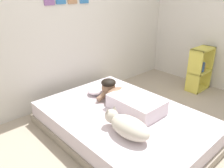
{
  "coord_description": "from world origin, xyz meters",
  "views": [
    {
      "loc": [
        -1.83,
        -1.28,
        1.71
      ],
      "look_at": [
        -0.0,
        0.71,
        0.55
      ],
      "focal_mm": 36.8,
      "sensor_mm": 36.0,
      "label": 1
    }
  ],
  "objects_px": {
    "bookshelf": "(200,69)",
    "coffee_cup": "(111,92)",
    "dog": "(127,126)",
    "person_lying": "(128,99)",
    "cell_phone": "(150,112)",
    "bed": "(123,123)",
    "pillow": "(104,88)"
  },
  "relations": [
    {
      "from": "person_lying",
      "to": "bookshelf",
      "type": "bearing_deg",
      "value": -0.57
    },
    {
      "from": "pillow",
      "to": "coffee_cup",
      "type": "relative_size",
      "value": 4.16
    },
    {
      "from": "bookshelf",
      "to": "coffee_cup",
      "type": "bearing_deg",
      "value": 165.74
    },
    {
      "from": "bed",
      "to": "pillow",
      "type": "relative_size",
      "value": 4.02
    },
    {
      "from": "bed",
      "to": "pillow",
      "type": "distance_m",
      "value": 0.69
    },
    {
      "from": "bed",
      "to": "bookshelf",
      "type": "relative_size",
      "value": 2.78
    },
    {
      "from": "person_lying",
      "to": "coffee_cup",
      "type": "distance_m",
      "value": 0.42
    },
    {
      "from": "bookshelf",
      "to": "person_lying",
      "type": "bearing_deg",
      "value": 179.43
    },
    {
      "from": "coffee_cup",
      "to": "cell_phone",
      "type": "distance_m",
      "value": 0.68
    },
    {
      "from": "bed",
      "to": "pillow",
      "type": "bearing_deg",
      "value": 70.21
    },
    {
      "from": "coffee_cup",
      "to": "bed",
      "type": "bearing_deg",
      "value": -116.19
    },
    {
      "from": "pillow",
      "to": "person_lying",
      "type": "relative_size",
      "value": 0.57
    },
    {
      "from": "person_lying",
      "to": "dog",
      "type": "xyz_separation_m",
      "value": [
        -0.43,
        -0.4,
        -0.0
      ]
    },
    {
      "from": "bookshelf",
      "to": "dog",
      "type": "bearing_deg",
      "value": -170.11
    },
    {
      "from": "pillow",
      "to": "dog",
      "type": "bearing_deg",
      "value": -117.96
    },
    {
      "from": "person_lying",
      "to": "cell_phone",
      "type": "xyz_separation_m",
      "value": [
        0.1,
        -0.27,
        -0.1
      ]
    },
    {
      "from": "cell_phone",
      "to": "person_lying",
      "type": "bearing_deg",
      "value": 111.0
    },
    {
      "from": "person_lying",
      "to": "coffee_cup",
      "type": "xyz_separation_m",
      "value": [
        0.09,
        0.41,
        -0.07
      ]
    },
    {
      "from": "bed",
      "to": "pillow",
      "type": "height_order",
      "value": "pillow"
    },
    {
      "from": "dog",
      "to": "coffee_cup",
      "type": "xyz_separation_m",
      "value": [
        0.52,
        0.81,
        -0.07
      ]
    },
    {
      "from": "pillow",
      "to": "bookshelf",
      "type": "distance_m",
      "value": 1.79
    },
    {
      "from": "bed",
      "to": "coffee_cup",
      "type": "relative_size",
      "value": 16.71
    },
    {
      "from": "cell_phone",
      "to": "bed",
      "type": "bearing_deg",
      "value": 141.01
    },
    {
      "from": "bed",
      "to": "bookshelf",
      "type": "distance_m",
      "value": 1.93
    },
    {
      "from": "dog",
      "to": "bookshelf",
      "type": "bearing_deg",
      "value": 9.89
    },
    {
      "from": "bed",
      "to": "dog",
      "type": "distance_m",
      "value": 0.5
    },
    {
      "from": "pillow",
      "to": "person_lying",
      "type": "bearing_deg",
      "value": -98.15
    },
    {
      "from": "person_lying",
      "to": "bed",
      "type": "bearing_deg",
      "value": -154.32
    },
    {
      "from": "person_lying",
      "to": "bookshelf",
      "type": "height_order",
      "value": "bookshelf"
    },
    {
      "from": "person_lying",
      "to": "bookshelf",
      "type": "distance_m",
      "value": 1.77
    },
    {
      "from": "bed",
      "to": "coffee_cup",
      "type": "xyz_separation_m",
      "value": [
        0.24,
        0.48,
        0.19
      ]
    },
    {
      "from": "dog",
      "to": "person_lying",
      "type": "bearing_deg",
      "value": 43.19
    }
  ]
}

